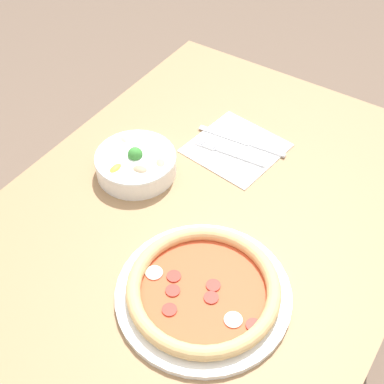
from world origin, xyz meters
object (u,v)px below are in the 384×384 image
object	(u,v)px
pizza	(203,290)
bowl	(136,162)
fork	(231,154)
knife	(245,142)

from	to	relation	value
pizza	bowl	distance (m)	0.35
fork	knife	size ratio (longest dim) A/B	0.80
pizza	fork	size ratio (longest dim) A/B	1.80
fork	pizza	bearing A→B (deg)	108.11
knife	pizza	bearing A→B (deg)	104.33
bowl	knife	bearing A→B (deg)	-35.69
pizza	knife	bearing A→B (deg)	19.36
fork	knife	bearing A→B (deg)	-103.13
pizza	knife	distance (m)	0.42
bowl	knife	xyz separation A→B (m)	(0.21, -0.15, -0.02)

